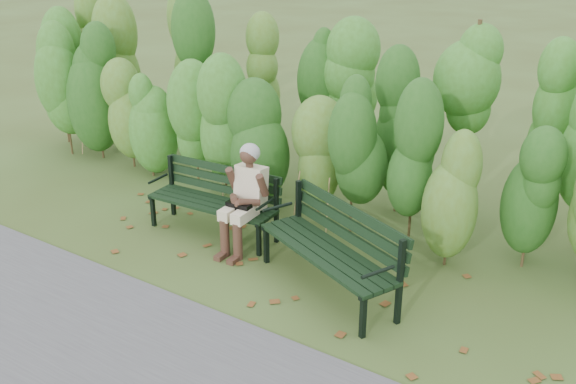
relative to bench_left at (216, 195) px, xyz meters
The scene contains 7 objects.
ground 1.18m from the bench_left, 21.09° to the right, with size 80.00×80.00×0.00m, color #3D491E.
footpath 2.82m from the bench_left, 68.59° to the right, with size 60.00×2.50×0.01m, color #474749.
hedge_band 1.96m from the bench_left, 55.34° to the left, with size 11.04×1.67×2.42m.
leaf_litter 1.28m from the bench_left, 42.23° to the right, with size 5.61×2.10×0.01m.
bench_left is the anchor object (origin of this frame).
bench_right 1.80m from the bench_left, 11.07° to the right, with size 1.77×1.17×0.85m.
seated_woman 0.57m from the bench_left, 13.94° to the right, with size 0.48×0.71×1.18m.
Camera 1 is at (3.61, -5.03, 3.50)m, focal length 42.00 mm.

